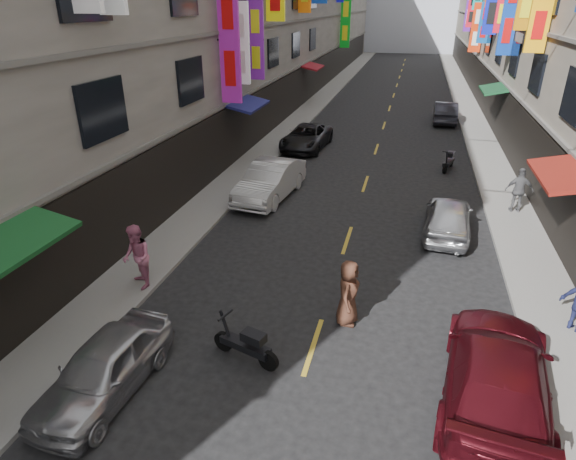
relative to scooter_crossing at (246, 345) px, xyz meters
The scene contains 15 objects.
sidewalk_left 31.22m from the scooter_crossing, 98.44° to the left, with size 2.00×90.00×0.12m, color slate.
sidewalk_right 31.76m from the scooter_crossing, 76.49° to the left, with size 2.00×90.00×0.12m, color slate.
street_awnings 15.10m from the scooter_crossing, 89.40° to the left, with size 13.99×35.20×0.41m.
lane_markings 27.92m from the scooter_crossing, 87.09° to the left, with size 0.12×80.20×0.01m.
scooter_crossing is the anchor object (origin of this frame).
scooter_far_right 16.83m from the scooter_crossing, 71.96° to the left, with size 0.72×1.76×1.14m.
car_left_near 3.10m from the scooter_crossing, 146.55° to the right, with size 1.49×3.71×1.26m, color #B8B8BD.
car_left_mid 10.40m from the scooter_crossing, 103.20° to the left, with size 1.64×4.69×1.55m, color silver.
car_left_far 18.20m from the scooter_crossing, 97.95° to the left, with size 2.16×4.69×1.30m, color black.
car_right_near 5.43m from the scooter_crossing, ahead, with size 2.08×5.12×1.48m, color #4E0D15.
car_right_mid 9.55m from the scooter_crossing, 59.72° to the left, with size 1.60×3.98×1.36m, color #BABBBF.
car_right_far 27.37m from the scooter_crossing, 78.59° to the left, with size 1.51×4.32×1.42m, color #2A2A33.
pedestrian_lfar 4.57m from the scooter_crossing, 151.73° to the left, with size 0.93×0.64×1.92m, color #C96A8C.
pedestrian_rfar 13.19m from the scooter_crossing, 55.15° to the left, with size 1.04×0.59×1.77m, color #59595C.
pedestrian_crossing 2.96m from the scooter_crossing, 44.94° to the left, with size 0.88×0.60×1.80m, color #512E20.
Camera 1 is at (1.73, 2.71, 7.65)m, focal length 30.00 mm.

